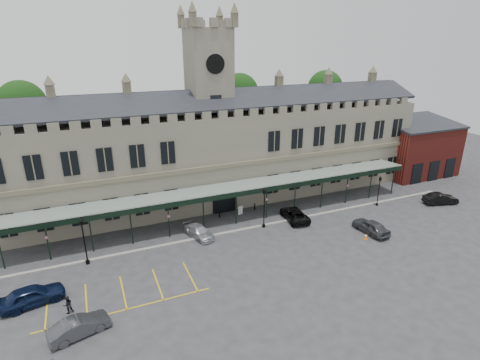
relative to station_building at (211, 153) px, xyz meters
name	(u,v)px	position (x,y,z in m)	size (l,w,h in m)	color
ground	(263,253)	(0.00, -15.91, -6.47)	(140.00, 140.00, 0.00)	#303033
station_building	(211,153)	(0.00, 0.00, 0.00)	(60.00, 10.36, 17.30)	#646053
clock_tower	(209,103)	(0.00, 0.09, 6.64)	(5.60, 5.60, 24.80)	#646053
canopy	(235,205)	(0.00, -8.45, -4.06)	(50.00, 4.10, 4.30)	#8C9E93
brick_annex	(416,149)	(34.00, -2.94, -2.31)	(12.40, 8.36, 9.23)	maroon
kerb	(242,230)	(0.00, -10.41, -6.41)	(60.00, 0.40, 0.12)	gray
parking_markings	(124,296)	(-14.00, -17.41, -6.47)	(16.00, 6.00, 0.01)	gold
tree_behind_left	(23,106)	(-22.00, 9.09, 6.35)	(6.00, 6.00, 16.00)	#332314
tree_behind_mid	(240,94)	(8.00, 9.09, 6.35)	(6.00, 6.00, 16.00)	#332314
tree_behind_right	(325,89)	(24.00, 9.09, 6.35)	(6.00, 6.00, 16.00)	#332314
lamp_post_left	(84,237)	(-16.64, -10.91, -3.49)	(0.47, 0.47, 5.02)	black
lamp_post_mid	(264,204)	(2.68, -10.72, -3.50)	(0.47, 0.47, 5.00)	black
lamp_post_right	(379,188)	(19.32, -11.02, -4.03)	(0.39, 0.39, 4.11)	black
traffic_cone	(366,236)	(11.74, -17.68, -6.15)	(0.41, 0.41, 0.65)	orange
sign_board	(240,210)	(1.52, -6.47, -5.92)	(0.64, 0.19, 1.12)	black
bollard_left	(220,214)	(-1.21, -6.28, -6.00)	(0.17, 0.17, 0.94)	black
bollard_right	(255,207)	(3.73, -5.99, -6.03)	(0.15, 0.15, 0.87)	black
car_left_a	(32,295)	(-21.00, -15.60, -5.63)	(1.98, 4.93, 1.68)	#0B1532
car_left_b	(79,327)	(-17.50, -20.84, -5.75)	(1.52, 4.36, 1.44)	#37393F
car_taxi	(199,231)	(-5.00, -9.96, -5.83)	(1.79, 4.39, 1.27)	#9FA1A6
car_van	(294,214)	(7.00, -10.40, -5.77)	(2.30, 5.00, 1.39)	black
car_right_a	(371,226)	(13.24, -16.69, -5.68)	(1.85, 4.60, 1.57)	#37393F
car_right_b	(441,199)	(27.45, -13.94, -5.73)	(1.57, 4.49, 1.48)	black
person_b	(68,305)	(-18.30, -17.90, -5.70)	(0.75, 0.58, 1.54)	black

